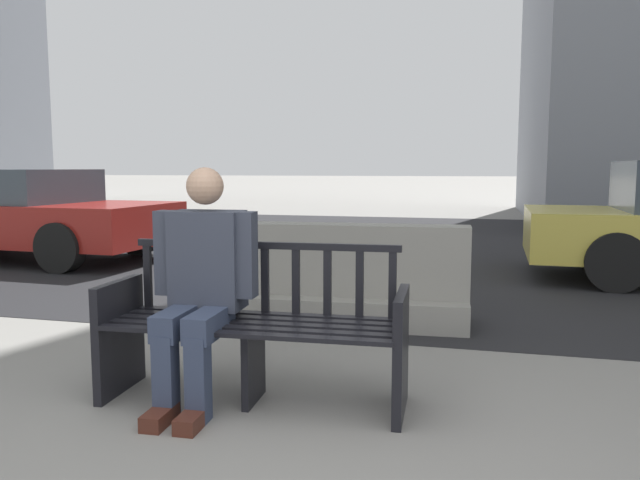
# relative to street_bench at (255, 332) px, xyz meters

# --- Properties ---
(street_asphalt) EXTENTS (120.00, 12.00, 0.01)m
(street_asphalt) POSITION_rel_street_bench_xyz_m (0.56, 7.31, -0.39)
(street_asphalt) COLOR black
(street_asphalt) RESTS_ON ground
(street_bench) EXTENTS (1.71, 0.60, 0.88)m
(street_bench) POSITION_rel_street_bench_xyz_m (0.00, 0.00, 0.00)
(street_bench) COLOR black
(street_bench) RESTS_ON ground
(seated_person) EXTENTS (0.58, 0.74, 1.31)m
(seated_person) POSITION_rel_street_bench_xyz_m (-0.28, -0.07, 0.29)
(seated_person) COLOR #383D4C
(seated_person) RESTS_ON ground
(jersey_barrier_centre) EXTENTS (2.03, 0.78, 0.84)m
(jersey_barrier_centre) POSITION_rel_street_bench_xyz_m (0.15, 1.90, -0.06)
(jersey_barrier_centre) COLOR gray
(jersey_barrier_centre) RESTS_ON ground
(car_sedan_mid) EXTENTS (4.26, 2.09, 1.29)m
(car_sedan_mid) POSITION_rel_street_bench_xyz_m (-5.16, 4.38, 0.25)
(car_sedan_mid) COLOR maroon
(car_sedan_mid) RESTS_ON ground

